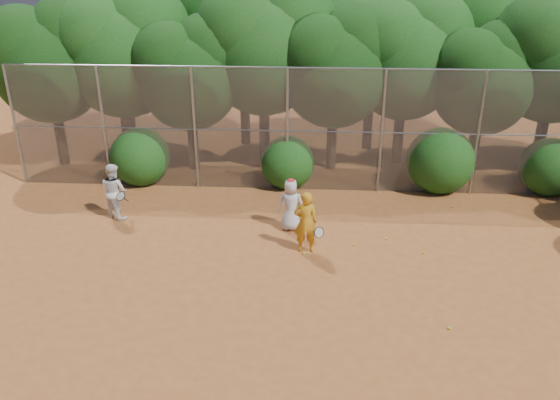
{
  "coord_description": "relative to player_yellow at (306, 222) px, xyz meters",
  "views": [
    {
      "loc": [
        -0.12,
        -10.87,
        6.91
      ],
      "look_at": [
        -1.0,
        2.5,
        1.1
      ],
      "focal_mm": 35.0,
      "sensor_mm": 36.0,
      "label": 1
    }
  ],
  "objects": [
    {
      "name": "tree_7",
      "position": [
        8.35,
        6.91,
        3.45
      ],
      "size": [
        4.77,
        4.14,
        6.53
      ],
      "color": "black",
      "rests_on": "ground"
    },
    {
      "name": "ball_4",
      "position": [
        -0.02,
        -0.22,
        -0.8
      ],
      "size": [
        0.07,
        0.07,
        0.07
      ],
      "primitive_type": "sphere",
      "color": "#BAD426",
      "rests_on": "ground"
    },
    {
      "name": "tree_6",
      "position": [
        5.84,
        6.3,
        2.64
      ],
      "size": [
        3.86,
        3.36,
        5.29
      ],
      "color": "black",
      "rests_on": "ground"
    },
    {
      "name": "ball_5",
      "position": [
        4.51,
        3.05,
        -0.8
      ],
      "size": [
        0.07,
        0.07,
        0.07
      ],
      "primitive_type": "sphere",
      "color": "#BAD426",
      "rests_on": "ground"
    },
    {
      "name": "tree_10",
      "position": [
        -2.64,
        9.31,
        3.8
      ],
      "size": [
        5.15,
        4.48,
        7.06
      ],
      "color": "black",
      "rests_on": "ground"
    },
    {
      "name": "player_white",
      "position": [
        -5.63,
        1.74,
        -0.0
      ],
      "size": [
        1.01,
        0.95,
        1.66
      ],
      "rotation": [
        0.0,
        0.0,
        2.62
      ],
      "color": "silver",
      "rests_on": "ground"
    },
    {
      "name": "ball_3",
      "position": [
        3.07,
        0.03,
        -0.8
      ],
      "size": [
        0.07,
        0.07,
        0.07
      ],
      "primitive_type": "sphere",
      "color": "#BAD426",
      "rests_on": "ground"
    },
    {
      "name": "ball_0",
      "position": [
        1.31,
        0.37,
        -0.8
      ],
      "size": [
        0.07,
        0.07,
        0.07
      ],
      "primitive_type": "sphere",
      "color": "#BAD426",
      "rests_on": "ground"
    },
    {
      "name": "bush_1",
      "position": [
        -0.71,
        4.57,
        0.07
      ],
      "size": [
        1.8,
        1.8,
        1.8
      ],
      "primitive_type": "sphere",
      "color": "#134010",
      "rests_on": "ground"
    },
    {
      "name": "tree_0",
      "position": [
        -9.15,
        6.31,
        3.1
      ],
      "size": [
        4.38,
        3.81,
        6.0
      ],
      "color": "black",
      "rests_on": "ground"
    },
    {
      "name": "tree_2",
      "position": [
        -4.16,
        6.1,
        2.75
      ],
      "size": [
        3.99,
        3.47,
        5.47
      ],
      "color": "black",
      "rests_on": "ground"
    },
    {
      "name": "ground",
      "position": [
        0.29,
        -1.73,
        -0.83
      ],
      "size": [
        80.0,
        80.0,
        0.0
      ],
      "primitive_type": "plane",
      "color": "brown",
      "rests_on": "ground"
    },
    {
      "name": "tree_3",
      "position": [
        -1.65,
        7.11,
        3.56
      ],
      "size": [
        4.89,
        4.26,
        6.7
      ],
      "color": "black",
      "rests_on": "ground"
    },
    {
      "name": "ball_1",
      "position": [
        2.2,
        0.77,
        -0.8
      ],
      "size": [
        0.07,
        0.07,
        0.07
      ],
      "primitive_type": "sphere",
      "color": "#BAD426",
      "rests_on": "ground"
    },
    {
      "name": "bush_0",
      "position": [
        -5.71,
        4.57,
        0.17
      ],
      "size": [
        2.0,
        2.0,
        2.0
      ],
      "primitive_type": "sphere",
      "color": "#134010",
      "rests_on": "ground"
    },
    {
      "name": "ball_2",
      "position": [
        3.04,
        -3.16,
        -0.8
      ],
      "size": [
        0.07,
        0.07,
        0.07
      ],
      "primitive_type": "sphere",
      "color": "#BAD426",
      "rests_on": "ground"
    },
    {
      "name": "tree_11",
      "position": [
        2.35,
        8.91,
        3.33
      ],
      "size": [
        4.64,
        4.03,
        6.35
      ],
      "color": "black",
      "rests_on": "ground"
    },
    {
      "name": "tree_4",
      "position": [
        0.84,
        6.51,
        2.93
      ],
      "size": [
        4.19,
        3.64,
        5.73
      ],
      "color": "black",
      "rests_on": "ground"
    },
    {
      "name": "player_yellow",
      "position": [
        0.0,
        0.0,
        0.0
      ],
      "size": [
        0.83,
        0.56,
        1.66
      ],
      "rotation": [
        0.0,
        0.0,
        3.22
      ],
      "color": "#C38417",
      "rests_on": "ground"
    },
    {
      "name": "tree_12",
      "position": [
        6.85,
        9.51,
        3.68
      ],
      "size": [
        5.02,
        4.37,
        6.88
      ],
      "color": "black",
      "rests_on": "ground"
    },
    {
      "name": "bush_2",
      "position": [
        4.29,
        4.57,
        0.27
      ],
      "size": [
        2.2,
        2.2,
        2.2
      ],
      "primitive_type": "sphere",
      "color": "#134010",
      "rests_on": "ground"
    },
    {
      "name": "tree_5",
      "position": [
        3.35,
        7.31,
        3.22
      ],
      "size": [
        4.51,
        3.92,
        6.17
      ],
      "color": "black",
      "rests_on": "ground"
    },
    {
      "name": "fence_back",
      "position": [
        0.17,
        4.27,
        1.22
      ],
      "size": [
        20.05,
        0.09,
        4.03
      ],
      "color": "gray",
      "rests_on": "ground"
    },
    {
      "name": "player_teen",
      "position": [
        -0.44,
        1.26,
        -0.07
      ],
      "size": [
        0.76,
        0.51,
        1.53
      ],
      "rotation": [
        0.0,
        0.0,
        3.19
      ],
      "color": "silver",
      "rests_on": "ground"
    },
    {
      "name": "bush_3",
      "position": [
        7.79,
        4.57,
        0.12
      ],
      "size": [
        1.9,
        1.9,
        1.9
      ],
      "primitive_type": "sphere",
      "color": "#134010",
      "rests_on": "ground"
    },
    {
      "name": "tree_1",
      "position": [
        -6.65,
        6.81,
        3.33
      ],
      "size": [
        4.64,
        4.03,
        6.35
      ],
      "color": "black",
      "rests_on": "ground"
    },
    {
      "name": "tree_9",
      "position": [
        -7.65,
        9.11,
        3.51
      ],
      "size": [
        4.83,
        4.2,
        6.62
      ],
      "color": "black",
      "rests_on": "ground"
    }
  ]
}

